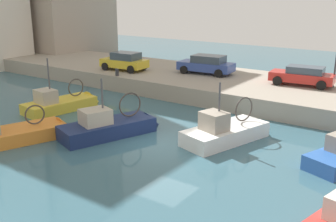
% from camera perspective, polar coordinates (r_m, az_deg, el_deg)
% --- Properties ---
extents(water_surface, '(80.00, 80.00, 0.00)m').
position_cam_1_polar(water_surface, '(20.11, -0.15, -5.01)').
color(water_surface, '#386070').
rests_on(water_surface, ground).
extents(quay_wall, '(9.00, 56.00, 1.20)m').
position_cam_1_polar(quay_wall, '(29.64, 12.87, 2.88)').
color(quay_wall, '#9E9384').
rests_on(quay_wall, ground).
extents(fishing_boat_navy, '(6.13, 3.62, 4.02)m').
position_cam_1_polar(fishing_boat_navy, '(21.86, -7.84, -3.03)').
color(fishing_boat_navy, navy).
rests_on(fishing_boat_navy, ground).
extents(fishing_boat_orange, '(7.19, 4.12, 4.18)m').
position_cam_1_polar(fishing_boat_orange, '(22.06, -21.58, -3.97)').
color(fishing_boat_orange, orange).
rests_on(fishing_boat_orange, ground).
extents(fishing_boat_white, '(5.87, 3.30, 4.04)m').
position_cam_1_polar(fishing_boat_white, '(21.14, 8.79, -3.76)').
color(fishing_boat_white, white).
rests_on(fishing_boat_white, ground).
extents(fishing_boat_yellow, '(5.65, 2.75, 4.36)m').
position_cam_1_polar(fishing_boat_yellow, '(27.22, -14.55, 0.50)').
color(fishing_boat_yellow, gold).
rests_on(fishing_boat_yellow, ground).
extents(parked_car_blue, '(2.37, 4.53, 1.48)m').
position_cam_1_polar(parked_car_blue, '(31.93, 5.55, 6.67)').
color(parked_car_blue, '#334C9E').
rests_on(parked_car_blue, quay_wall).
extents(parked_car_red, '(2.22, 4.42, 1.35)m').
position_cam_1_polar(parked_car_red, '(29.23, 18.72, 4.84)').
color(parked_car_red, red).
rests_on(parked_car_red, quay_wall).
extents(parked_car_yellow, '(2.25, 4.00, 1.50)m').
position_cam_1_polar(parked_car_yellow, '(33.48, -6.22, 7.11)').
color(parked_car_yellow, gold).
rests_on(parked_car_yellow, quay_wall).
extents(mooring_bollard_mid, '(0.28, 0.28, 0.55)m').
position_cam_1_polar(mooring_bollard_mid, '(31.30, -7.31, 5.52)').
color(mooring_bollard_mid, '#2D2D33').
rests_on(mooring_bollard_mid, quay_wall).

